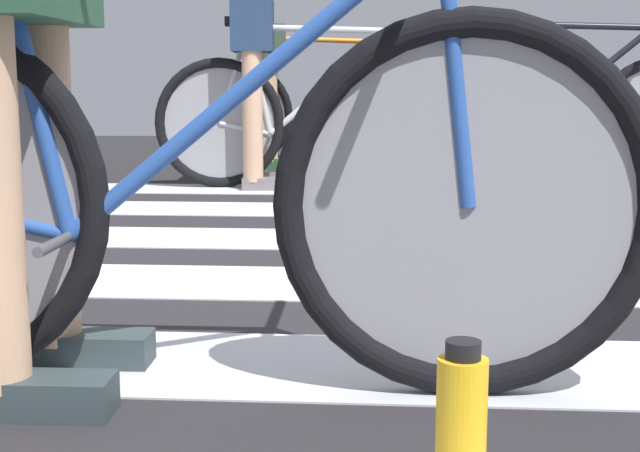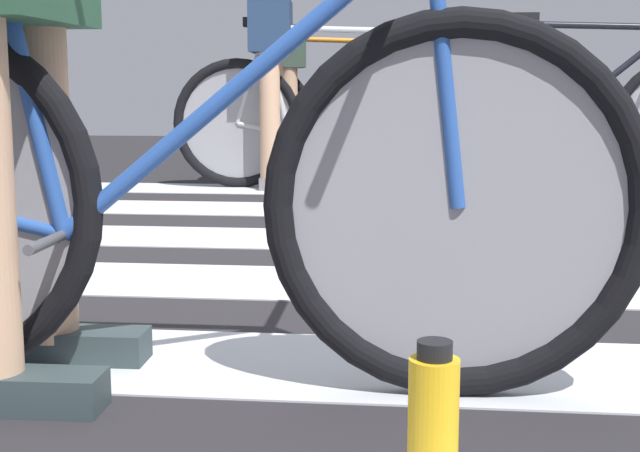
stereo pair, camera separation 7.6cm
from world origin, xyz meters
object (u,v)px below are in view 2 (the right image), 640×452
object	(u,v)px
bicycle_4_of_4	(334,111)
bicycle_1_of_4	(180,190)
bicycle_3_of_4	(329,119)
bicycle_2_of_4	(578,121)
cyclist_3_of_4	(272,68)
cyclist_1_of_4	(12,57)
cyclist_4_of_4	(289,77)
water_bottle	(433,439)

from	to	relation	value
bicycle_4_of_4	bicycle_1_of_4	bearing A→B (deg)	-98.30
bicycle_1_of_4	bicycle_3_of_4	world-z (taller)	same
bicycle_1_of_4	bicycle_2_of_4	bearing A→B (deg)	66.90
bicycle_1_of_4	bicycle_4_of_4	size ratio (longest dim) A/B	1.01
cyclist_3_of_4	bicycle_4_of_4	xyz separation A→B (m)	(0.23, 1.29, -0.28)
bicycle_3_of_4	cyclist_3_of_4	bearing A→B (deg)	-180.00
cyclist_1_of_4	bicycle_2_of_4	world-z (taller)	cyclist_1_of_4
bicycle_3_of_4	cyclist_4_of_4	bearing A→B (deg)	102.51
cyclist_1_of_4	cyclist_3_of_4	size ratio (longest dim) A/B	0.95
bicycle_3_of_4	water_bottle	bearing A→B (deg)	-87.74
bicycle_2_of_4	water_bottle	world-z (taller)	bicycle_2_of_4
cyclist_1_of_4	cyclist_4_of_4	size ratio (longest dim) A/B	1.01
cyclist_1_of_4	bicycle_3_of_4	distance (m)	3.37
cyclist_1_of_4	water_bottle	bearing A→B (deg)	-33.41
bicycle_3_of_4	cyclist_3_of_4	distance (m)	0.42
cyclist_4_of_4	bicycle_2_of_4	bearing A→B (deg)	-49.42
cyclist_3_of_4	water_bottle	bearing A→B (deg)	-83.17
bicycle_2_of_4	water_bottle	xyz separation A→B (m)	(-0.80, -3.64, -0.26)
bicycle_2_of_4	cyclist_4_of_4	world-z (taller)	cyclist_4_of_4
water_bottle	bicycle_4_of_4	bearing A→B (deg)	96.69
bicycle_2_of_4	water_bottle	bearing A→B (deg)	-104.70
water_bottle	bicycle_3_of_4	bearing A→B (deg)	97.64
bicycle_2_of_4	cyclist_3_of_4	size ratio (longest dim) A/B	1.69
bicycle_2_of_4	bicycle_4_of_4	bearing A→B (deg)	131.56
bicycle_1_of_4	cyclist_3_of_4	xyz separation A→B (m)	(-0.36, 3.31, 0.28)
cyclist_1_of_4	cyclist_4_of_4	xyz separation A→B (m)	(-0.13, 4.55, -0.01)
cyclist_1_of_4	cyclist_3_of_4	world-z (taller)	cyclist_3_of_4
bicycle_3_of_4	cyclist_3_of_4	size ratio (longest dim) A/B	1.69
bicycle_1_of_4	bicycle_3_of_4	distance (m)	3.34
bicycle_2_of_4	bicycle_4_of_4	distance (m)	2.02
bicycle_4_of_4	cyclist_4_of_4	distance (m)	0.39
cyclist_1_of_4	bicycle_4_of_4	size ratio (longest dim) A/B	0.56
cyclist_1_of_4	cyclist_3_of_4	xyz separation A→B (m)	(-0.05, 3.32, 0.03)
bicycle_2_of_4	bicycle_4_of_4	size ratio (longest dim) A/B	1.01
cyclist_4_of_4	bicycle_1_of_4	bearing A→B (deg)	-94.44
cyclist_3_of_4	cyclist_4_of_4	size ratio (longest dim) A/B	1.06
cyclist_3_of_4	cyclist_1_of_4	bearing A→B (deg)	-94.54
cyclist_1_of_4	water_bottle	distance (m)	1.05
bicycle_3_of_4	cyclist_4_of_4	world-z (taller)	cyclist_4_of_4
bicycle_2_of_4	cyclist_3_of_4	distance (m)	1.66
cyclist_1_of_4	cyclist_3_of_4	distance (m)	3.32
bicycle_2_of_4	cyclist_4_of_4	size ratio (longest dim) A/B	1.80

